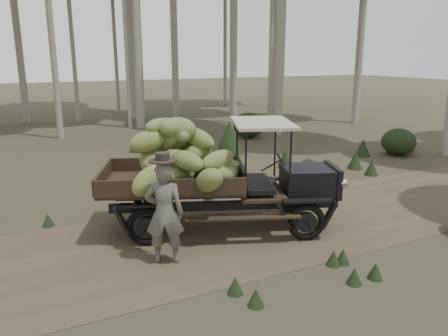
{
  "coord_description": "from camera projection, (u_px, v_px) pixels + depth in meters",
  "views": [
    {
      "loc": [
        -2.75,
        -7.82,
        3.75
      ],
      "look_at": [
        1.27,
        0.41,
        1.38
      ],
      "focal_mm": 35.0,
      "sensor_mm": 36.0,
      "label": 1
    }
  ],
  "objects": [
    {
      "name": "banana_truck",
      "position": [
        204.0,
        164.0,
        9.38
      ],
      "size": [
        5.41,
        3.47,
        2.57
      ],
      "rotation": [
        0.0,
        0.0,
        -0.37
      ],
      "color": "black",
      "rests_on": "ground"
    },
    {
      "name": "ground",
      "position": [
        177.0,
        245.0,
        8.91
      ],
      "size": [
        120.0,
        120.0,
        0.0
      ],
      "primitive_type": "plane",
      "color": "#473D2B",
      "rests_on": "ground"
    },
    {
      "name": "undergrowth",
      "position": [
        240.0,
        200.0,
        10.11
      ],
      "size": [
        22.98,
        21.44,
        1.39
      ],
      "color": "#233319",
      "rests_on": "ground"
    },
    {
      "name": "farmer",
      "position": [
        164.0,
        212.0,
        7.93
      ],
      "size": [
        0.83,
        0.71,
        2.09
      ],
      "rotation": [
        0.0,
        0.0,
        2.72
      ],
      "color": "#5D5B55",
      "rests_on": "ground"
    },
    {
      "name": "dirt_track",
      "position": [
        177.0,
        244.0,
        8.91
      ],
      "size": [
        70.0,
        4.0,
        0.01
      ],
      "primitive_type": "cube",
      "color": "brown",
      "rests_on": "ground"
    }
  ]
}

